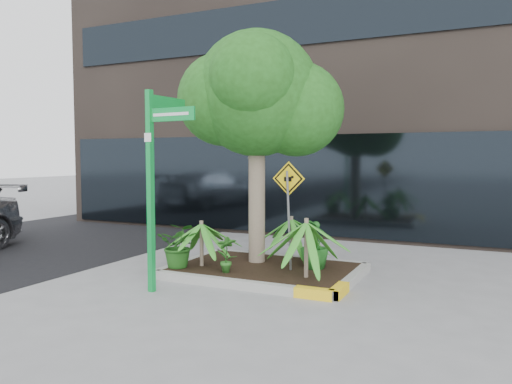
% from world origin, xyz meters
% --- Properties ---
extents(ground, '(80.00, 80.00, 0.00)m').
position_xyz_m(ground, '(0.00, 0.00, 0.00)').
color(ground, gray).
rests_on(ground, ground).
extents(planter, '(3.35, 2.36, 0.15)m').
position_xyz_m(planter, '(0.23, 0.27, 0.10)').
color(planter, '#9E9E99').
rests_on(planter, ground).
extents(tree, '(3.00, 2.67, 4.51)m').
position_xyz_m(tree, '(-0.12, 0.64, 3.29)').
color(tree, gray).
rests_on(tree, ground).
extents(palm_front, '(1.10, 1.10, 1.22)m').
position_xyz_m(palm_front, '(1.15, -0.16, 1.06)').
color(palm_front, gray).
rests_on(palm_front, ground).
extents(palm_left, '(0.93, 0.93, 1.03)m').
position_xyz_m(palm_left, '(-0.86, -0.14, 0.92)').
color(palm_left, gray).
rests_on(palm_left, ground).
extents(palm_back, '(0.93, 0.93, 1.03)m').
position_xyz_m(palm_back, '(0.36, 1.20, 0.92)').
color(palm_back, gray).
rests_on(palm_back, ground).
extents(shrub_a, '(0.91, 0.91, 0.81)m').
position_xyz_m(shrub_a, '(-1.15, -0.42, 0.56)').
color(shrub_a, '#1D5117').
rests_on(shrub_a, planter).
extents(shrub_b, '(0.68, 0.68, 0.89)m').
position_xyz_m(shrub_b, '(1.06, 0.54, 0.60)').
color(shrub_b, '#1C601C').
rests_on(shrub_b, planter).
extents(shrub_c, '(0.47, 0.47, 0.64)m').
position_xyz_m(shrub_c, '(-0.20, -0.41, 0.47)').
color(shrub_c, '#286820').
rests_on(shrub_c, planter).
extents(shrub_d, '(0.46, 0.46, 0.71)m').
position_xyz_m(shrub_d, '(0.98, 0.82, 0.50)').
color(shrub_d, '#18551B').
rests_on(shrub_d, planter).
extents(street_sign_post, '(0.93, 0.95, 3.16)m').
position_xyz_m(street_sign_post, '(-0.89, -1.44, 1.95)').
color(street_sign_post, '#0D963A').
rests_on(street_sign_post, ground).
extents(cattle_sign, '(0.58, 0.24, 1.90)m').
position_xyz_m(cattle_sign, '(0.73, 0.10, 1.43)').
color(cattle_sign, slate).
rests_on(cattle_sign, ground).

